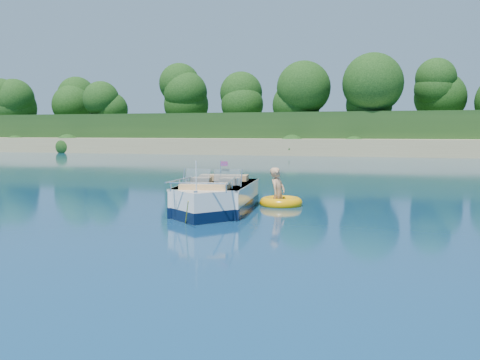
% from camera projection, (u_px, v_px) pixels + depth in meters
% --- Properties ---
extents(ground, '(160.00, 160.00, 0.00)m').
position_uv_depth(ground, '(233.00, 219.00, 13.36)').
color(ground, '#09203F').
rests_on(ground, ground).
extents(shoreline, '(170.00, 59.00, 6.00)m').
position_uv_depth(shoreline, '(370.00, 140.00, 74.12)').
color(shoreline, tan).
rests_on(shoreline, ground).
extents(treeline, '(150.00, 7.12, 8.19)m').
position_uv_depth(treeline, '(359.00, 97.00, 51.98)').
color(treeline, black).
rests_on(treeline, ground).
extents(motorboat, '(2.20, 5.10, 1.70)m').
position_uv_depth(motorboat, '(215.00, 200.00, 14.49)').
color(motorboat, white).
rests_on(motorboat, ground).
extents(tow_tube, '(1.59, 1.59, 0.33)m').
position_uv_depth(tow_tube, '(281.00, 203.00, 15.77)').
color(tow_tube, '#FBA503').
rests_on(tow_tube, ground).
extents(boy, '(0.55, 0.94, 1.73)m').
position_uv_depth(boy, '(278.00, 206.00, 15.74)').
color(boy, tan).
rests_on(boy, ground).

